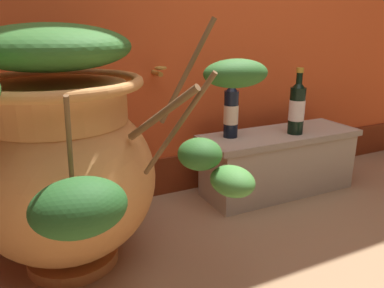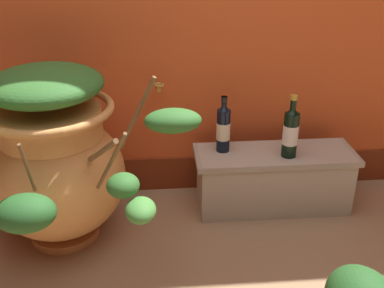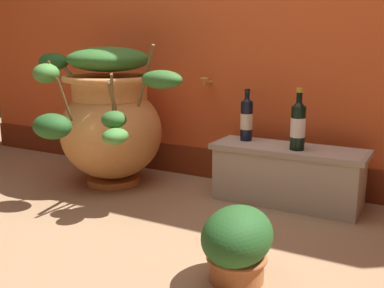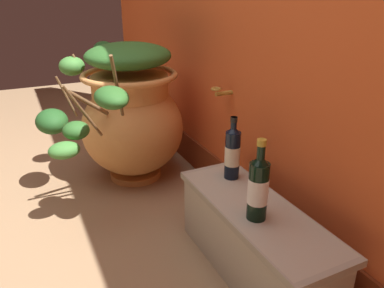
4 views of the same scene
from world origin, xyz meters
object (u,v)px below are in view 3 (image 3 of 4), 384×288
Objects in this scene: terracotta_urn at (109,117)px; potted_shrub at (237,243)px; wine_bottle_middle at (298,124)px; wine_bottle_left at (247,118)px.

terracotta_urn is 1.45m from potted_shrub.
potted_shrub is (0.04, -0.90, -0.32)m from wine_bottle_middle.
wine_bottle_middle is at bearing 92.65° from potted_shrub.
wine_bottle_middle is (0.34, -0.09, 0.01)m from wine_bottle_left.
wine_bottle_left is (0.83, 0.25, 0.03)m from terracotta_urn.
potted_shrub is at bearing -31.68° from terracotta_urn.
wine_bottle_middle reaches higher than potted_shrub.
potted_shrub is (1.21, -0.75, -0.28)m from terracotta_urn.
wine_bottle_left reaches higher than potted_shrub.
wine_bottle_middle is (1.17, 0.16, 0.03)m from terracotta_urn.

